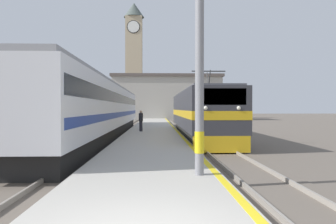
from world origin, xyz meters
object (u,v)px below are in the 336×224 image
object	(u,v)px
person_on_platform	(141,120)
clock_tower	(134,57)
locomotive_train	(200,114)
catenary_mast	(202,30)
passenger_train	(103,109)

from	to	relation	value
person_on_platform	clock_tower	bearing A→B (deg)	94.50
locomotive_train	catenary_mast	size ratio (longest dim) A/B	2.05
locomotive_train	catenary_mast	xyz separation A→B (m)	(-1.89, -14.64, 2.58)
locomotive_train	person_on_platform	size ratio (longest dim) A/B	9.82
locomotive_train	clock_tower	bearing A→B (deg)	99.59
passenger_train	catenary_mast	xyz separation A→B (m)	(5.34, -16.55, 2.22)
passenger_train	catenary_mast	distance (m)	17.54
person_on_platform	clock_tower	world-z (taller)	clock_tower
person_on_platform	passenger_train	bearing A→B (deg)	-169.39
passenger_train	person_on_platform	size ratio (longest dim) A/B	19.67
passenger_train	person_on_platform	xyz separation A→B (m)	(2.87, 0.54, -0.89)
person_on_platform	clock_tower	distance (m)	45.43
catenary_mast	clock_tower	size ratio (longest dim) A/B	0.33
locomotive_train	catenary_mast	distance (m)	14.99
catenary_mast	person_on_platform	bearing A→B (deg)	98.23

